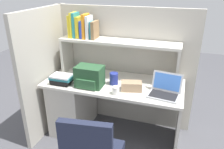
{
  "coord_description": "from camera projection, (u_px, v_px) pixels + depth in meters",
  "views": [
    {
      "loc": [
        0.72,
        -2.24,
        1.84
      ],
      "look_at": [
        0.0,
        -0.05,
        0.85
      ],
      "focal_mm": 35.68,
      "sensor_mm": 36.0,
      "label": 1
    }
  ],
  "objects": [
    {
      "name": "laptop",
      "position": [
        165.0,
        90.0,
        2.3
      ],
      "size": [
        0.34,
        0.3,
        0.22
      ],
      "color": "#B7BABF",
      "rests_on": "desk"
    },
    {
      "name": "snack_canister",
      "position": [
        114.0,
        79.0,
        2.53
      ],
      "size": [
        0.1,
        0.1,
        0.14
      ],
      "primitive_type": "cylinder",
      "color": "navy",
      "rests_on": "desk"
    },
    {
      "name": "reference_books_on_shelf",
      "position": [
        82.0,
        27.0,
        2.68
      ],
      "size": [
        0.34,
        0.19,
        0.3
      ],
      "color": "yellow",
      "rests_on": "overhead_hutch"
    },
    {
      "name": "overhead_hutch",
      "position": [
        119.0,
        49.0,
        2.64
      ],
      "size": [
        1.44,
        0.28,
        0.45
      ],
      "color": "#BCB7AC",
      "rests_on": "desk"
    },
    {
      "name": "paper_cup",
      "position": [
        116.0,
        90.0,
        2.32
      ],
      "size": [
        0.08,
        0.08,
        0.08
      ],
      "primitive_type": "cylinder",
      "color": "white",
      "rests_on": "desk"
    },
    {
      "name": "cubicle_partition_left",
      "position": [
        48.0,
        72.0,
        2.78
      ],
      "size": [
        0.05,
        1.06,
        1.55
      ],
      "primitive_type": "cube",
      "color": "#B2ADA0",
      "rests_on": "ground_plane"
    },
    {
      "name": "desk",
      "position": [
        84.0,
        101.0,
        2.84
      ],
      "size": [
        1.6,
        0.7,
        0.73
      ],
      "color": "beige",
      "rests_on": "ground_plane"
    },
    {
      "name": "desk_book_stack",
      "position": [
        62.0,
        79.0,
        2.55
      ],
      "size": [
        0.25,
        0.17,
        0.11
      ],
      "color": "black",
      "rests_on": "desk"
    },
    {
      "name": "tissue_box",
      "position": [
        131.0,
        86.0,
        2.4
      ],
      "size": [
        0.24,
        0.17,
        0.1
      ],
      "primitive_type": "cube",
      "rotation": [
        0.0,
        0.0,
        0.25
      ],
      "color": "#9E7F60",
      "rests_on": "desk"
    },
    {
      "name": "backpack",
      "position": [
        89.0,
        77.0,
        2.47
      ],
      "size": [
        0.3,
        0.23,
        0.23
      ],
      "color": "#264C2D",
      "rests_on": "desk"
    },
    {
      "name": "computer_mouse",
      "position": [
        64.0,
        75.0,
        2.75
      ],
      "size": [
        0.06,
        0.11,
        0.03
      ],
      "primitive_type": "cube",
      "rotation": [
        0.0,
        0.0,
        -0.04
      ],
      "color": "#7299C6",
      "rests_on": "desk"
    },
    {
      "name": "cubicle_partition_rear",
      "position": [
        122.0,
        67.0,
        2.92
      ],
      "size": [
        1.84,
        0.05,
        1.55
      ],
      "primitive_type": "cube",
      "color": "#B2ADA0",
      "rests_on": "ground_plane"
    },
    {
      "name": "ground_plane",
      "position": [
        113.0,
        133.0,
        2.89
      ],
      "size": [
        8.0,
        8.0,
        0.0
      ],
      "primitive_type": "plane",
      "color": "#4C4C51"
    }
  ]
}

